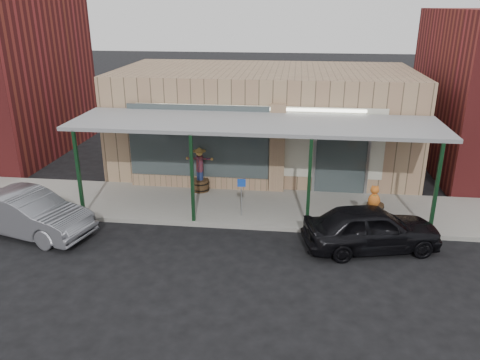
# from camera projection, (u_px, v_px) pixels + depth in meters

# --- Properties ---
(ground) EXTENTS (120.00, 120.00, 0.00)m
(ground) POSITION_uv_depth(u_px,v_px,m) (242.00, 262.00, 12.87)
(ground) COLOR black
(ground) RESTS_ON ground
(sidewalk) EXTENTS (40.00, 3.20, 0.15)m
(sidewalk) POSITION_uv_depth(u_px,v_px,m) (254.00, 207.00, 16.19)
(sidewalk) COLOR gray
(sidewalk) RESTS_ON ground
(storefront) EXTENTS (12.00, 6.25, 4.20)m
(storefront) POSITION_uv_depth(u_px,v_px,m) (264.00, 120.00, 19.72)
(storefront) COLOR tan
(storefront) RESTS_ON ground
(awning) EXTENTS (12.00, 3.00, 3.04)m
(awning) POSITION_uv_depth(u_px,v_px,m) (255.00, 125.00, 15.12)
(awning) COLOR gray
(awning) RESTS_ON ground
(block_buildings_near) EXTENTS (61.00, 8.00, 8.00)m
(block_buildings_near) POSITION_uv_depth(u_px,v_px,m) (314.00, 77.00, 19.87)
(block_buildings_near) COLOR maroon
(block_buildings_near) RESTS_ON ground
(barrel_scarecrow) EXTENTS (1.02, 0.69, 1.67)m
(barrel_scarecrow) POSITION_uv_depth(u_px,v_px,m) (200.00, 176.00, 17.25)
(barrel_scarecrow) COLOR #513820
(barrel_scarecrow) RESTS_ON sidewalk
(barrel_pumpkin) EXTENTS (0.70, 0.70, 0.65)m
(barrel_pumpkin) POSITION_uv_depth(u_px,v_px,m) (375.00, 208.00, 15.40)
(barrel_pumpkin) COLOR #513820
(barrel_pumpkin) RESTS_ON sidewalk
(handicap_sign) EXTENTS (0.26, 0.05, 1.28)m
(handicap_sign) POSITION_uv_depth(u_px,v_px,m) (242.00, 192.00, 15.09)
(handicap_sign) COLOR gray
(handicap_sign) RESTS_ON sidewalk
(parked_sedan) EXTENTS (4.14, 2.40, 1.61)m
(parked_sedan) POSITION_uv_depth(u_px,v_px,m) (372.00, 228.00, 13.37)
(parked_sedan) COLOR black
(parked_sedan) RESTS_ON ground
(car_grey) EXTENTS (4.35, 2.45, 1.36)m
(car_grey) POSITION_uv_depth(u_px,v_px,m) (28.00, 213.00, 14.27)
(car_grey) COLOR slate
(car_grey) RESTS_ON ground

